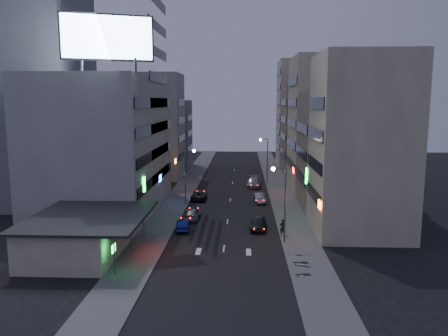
# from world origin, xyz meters

# --- Properties ---
(ground) EXTENTS (180.00, 180.00, 0.00)m
(ground) POSITION_xyz_m (0.00, 0.00, 0.00)
(ground) COLOR black
(ground) RESTS_ON ground
(sidewalk_left) EXTENTS (4.00, 120.00, 0.12)m
(sidewalk_left) POSITION_xyz_m (-8.00, 30.00, 0.06)
(sidewalk_left) COLOR #4C4C4F
(sidewalk_left) RESTS_ON ground
(sidewalk_right) EXTENTS (4.00, 120.00, 0.12)m
(sidewalk_right) POSITION_xyz_m (8.00, 30.00, 0.06)
(sidewalk_right) COLOR #4C4C4F
(sidewalk_right) RESTS_ON ground
(food_court) EXTENTS (11.00, 13.00, 3.88)m
(food_court) POSITION_xyz_m (-13.90, 2.00, 1.98)
(food_court) COLOR beige
(food_court) RESTS_ON ground
(white_building) EXTENTS (14.00, 24.00, 18.00)m
(white_building) POSITION_xyz_m (-17.00, 20.00, 9.00)
(white_building) COLOR #A2A29E
(white_building) RESTS_ON ground
(grey_tower) EXTENTS (10.00, 14.00, 34.00)m
(grey_tower) POSITION_xyz_m (-26.00, 23.00, 17.00)
(grey_tower) COLOR slate
(grey_tower) RESTS_ON ground
(shophouse_near) EXTENTS (10.00, 11.00, 20.00)m
(shophouse_near) POSITION_xyz_m (15.00, 10.50, 10.00)
(shophouse_near) COLOR beige
(shophouse_near) RESTS_ON ground
(shophouse_mid) EXTENTS (11.00, 12.00, 16.00)m
(shophouse_mid) POSITION_xyz_m (15.50, 22.00, 8.00)
(shophouse_mid) COLOR gray
(shophouse_mid) RESTS_ON ground
(shophouse_far) EXTENTS (10.00, 14.00, 22.00)m
(shophouse_far) POSITION_xyz_m (15.00, 35.00, 11.00)
(shophouse_far) COLOR beige
(shophouse_far) RESTS_ON ground
(far_left_a) EXTENTS (11.00, 10.00, 20.00)m
(far_left_a) POSITION_xyz_m (-15.50, 45.00, 10.00)
(far_left_a) COLOR #A2A29E
(far_left_a) RESTS_ON ground
(far_left_b) EXTENTS (12.00, 10.00, 15.00)m
(far_left_b) POSITION_xyz_m (-16.00, 58.00, 7.50)
(far_left_b) COLOR slate
(far_left_b) RESTS_ON ground
(far_right_a) EXTENTS (11.00, 12.00, 18.00)m
(far_right_a) POSITION_xyz_m (15.50, 50.00, 9.00)
(far_right_a) COLOR gray
(far_right_a) RESTS_ON ground
(far_right_b) EXTENTS (12.00, 12.00, 24.00)m
(far_right_b) POSITION_xyz_m (16.00, 64.00, 12.00)
(far_right_b) COLOR beige
(far_right_b) RESTS_ON ground
(billboard) EXTENTS (9.52, 3.75, 6.20)m
(billboard) POSITION_xyz_m (-12.99, 9.97, 21.66)
(billboard) COLOR #595B60
(billboard) RESTS_ON white_building
(street_lamp_right_near) EXTENTS (1.60, 0.44, 8.02)m
(street_lamp_right_near) POSITION_xyz_m (5.90, 6.00, 5.36)
(street_lamp_right_near) COLOR #595B60
(street_lamp_right_near) RESTS_ON sidewalk_right
(street_lamp_left) EXTENTS (1.60, 0.44, 8.02)m
(street_lamp_left) POSITION_xyz_m (-5.90, 22.00, 5.36)
(street_lamp_left) COLOR #595B60
(street_lamp_left) RESTS_ON sidewalk_left
(street_lamp_right_far) EXTENTS (1.60, 0.44, 8.02)m
(street_lamp_right_far) POSITION_xyz_m (5.90, 40.00, 5.36)
(street_lamp_right_far) COLOR #595B60
(street_lamp_right_far) RESTS_ON sidewalk_right
(parked_car_right_near) EXTENTS (2.17, 4.53, 1.49)m
(parked_car_right_near) POSITION_xyz_m (3.71, 10.78, 0.75)
(parked_car_right_near) COLOR black
(parked_car_right_near) RESTS_ON ground
(parked_car_right_mid) EXTENTS (1.95, 4.19, 1.33)m
(parked_car_right_mid) POSITION_xyz_m (4.33, 24.48, 0.66)
(parked_car_right_mid) COLOR #ADAFB5
(parked_car_right_mid) RESTS_ON ground
(parked_car_left) EXTENTS (2.22, 4.77, 1.32)m
(parked_car_left) POSITION_xyz_m (-4.75, 26.05, 0.66)
(parked_car_left) COLOR #242428
(parked_car_left) RESTS_ON ground
(parked_car_right_far) EXTENTS (2.67, 5.83, 1.65)m
(parked_car_right_far) POSITION_xyz_m (3.78, 36.33, 0.83)
(parked_car_right_far) COLOR gray
(parked_car_right_far) RESTS_ON ground
(road_car_blue) EXTENTS (1.53, 3.94, 1.28)m
(road_car_blue) POSITION_xyz_m (-5.00, 10.13, 0.64)
(road_car_blue) COLOR navy
(road_car_blue) RESTS_ON ground
(road_car_silver) EXTENTS (2.06, 4.73, 1.35)m
(road_car_silver) POSITION_xyz_m (-4.58, 15.00, 0.68)
(road_car_silver) COLOR #969A9D
(road_car_silver) RESTS_ON ground
(person) EXTENTS (0.76, 0.60, 1.85)m
(person) POSITION_xyz_m (6.30, 8.24, 1.04)
(person) COLOR black
(person) RESTS_ON sidewalk_right
(scooter_black_a) EXTENTS (0.90, 1.95, 1.15)m
(scooter_black_a) POSITION_xyz_m (7.70, -2.46, 0.69)
(scooter_black_a) COLOR black
(scooter_black_a) RESTS_ON sidewalk_right
(scooter_silver_a) EXTENTS (0.91, 1.94, 1.14)m
(scooter_silver_a) POSITION_xyz_m (7.63, -0.41, 0.69)
(scooter_silver_a) COLOR #AEAFB6
(scooter_silver_a) RESTS_ON sidewalk_right
(scooter_blue) EXTENTS (1.12, 1.73, 1.00)m
(scooter_blue) POSITION_xyz_m (8.06, -0.85, 0.62)
(scooter_blue) COLOR navy
(scooter_blue) RESTS_ON sidewalk_right
(scooter_black_b) EXTENTS (1.00, 2.09, 1.23)m
(scooter_black_b) POSITION_xyz_m (7.87, 0.36, 0.73)
(scooter_black_b) COLOR black
(scooter_black_b) RESTS_ON sidewalk_right
(scooter_silver_b) EXTENTS (1.11, 1.77, 1.03)m
(scooter_silver_b) POSITION_xyz_m (7.78, 2.20, 0.63)
(scooter_silver_b) COLOR #9D9FA4
(scooter_silver_b) RESTS_ON sidewalk_right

